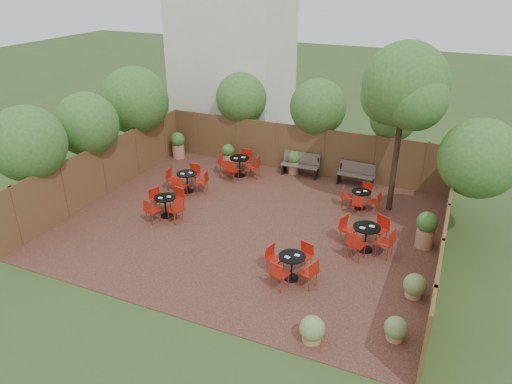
% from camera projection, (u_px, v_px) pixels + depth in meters
% --- Properties ---
extents(ground, '(80.00, 80.00, 0.00)m').
position_uv_depth(ground, '(250.00, 225.00, 16.06)').
color(ground, '#354F23').
rests_on(ground, ground).
extents(courtyard_paving, '(12.00, 10.00, 0.02)m').
position_uv_depth(courtyard_paving, '(250.00, 224.00, 16.06)').
color(courtyard_paving, '#351C15').
rests_on(courtyard_paving, ground).
extents(fence_back, '(12.00, 0.08, 2.00)m').
position_uv_depth(fence_back, '(300.00, 149.00, 19.76)').
color(fence_back, '#54391F').
rests_on(fence_back, ground).
extents(fence_left, '(0.08, 10.00, 2.00)m').
position_uv_depth(fence_left, '(104.00, 169.00, 17.81)').
color(fence_left, '#54391F').
rests_on(fence_left, ground).
extents(fence_right, '(0.08, 10.00, 2.00)m').
position_uv_depth(fence_right, '(443.00, 236.00, 13.45)').
color(fence_right, '#54391F').
rests_on(fence_right, ground).
extents(neighbour_building, '(5.00, 4.00, 8.00)m').
position_uv_depth(neighbour_building, '(233.00, 56.00, 22.58)').
color(neighbour_building, silver).
rests_on(neighbour_building, ground).
extents(overhang_foliage, '(15.80, 10.54, 2.80)m').
position_uv_depth(overhang_foliage, '(214.00, 118.00, 17.81)').
color(overhang_foliage, '#326520').
rests_on(overhang_foliage, ground).
extents(courtyard_tree, '(2.86, 2.77, 5.83)m').
position_uv_depth(courtyard_tree, '(404.00, 90.00, 15.19)').
color(courtyard_tree, black).
rests_on(courtyard_tree, courtyard_paving).
extents(park_bench_left, '(1.55, 0.53, 0.95)m').
position_uv_depth(park_bench_left, '(301.00, 164.00, 19.59)').
color(park_bench_left, brown).
rests_on(park_bench_left, courtyard_paving).
extents(park_bench_right, '(1.46, 0.51, 0.89)m').
position_uv_depth(park_bench_right, '(356.00, 174.00, 18.76)').
color(park_bench_right, brown).
rests_on(park_bench_right, courtyard_paving).
extents(bistro_tables, '(8.80, 7.46, 0.94)m').
position_uv_depth(bistro_tables, '(262.00, 203.00, 16.46)').
color(bistro_tables, black).
rests_on(bistro_tables, courtyard_paving).
extents(planters, '(11.64, 4.39, 1.18)m').
position_uv_depth(planters, '(272.00, 170.00, 18.70)').
color(planters, tan).
rests_on(planters, courtyard_paving).
extents(low_shrubs, '(2.55, 3.26, 0.65)m').
position_uv_depth(low_shrubs, '(374.00, 312.00, 11.52)').
color(low_shrubs, tan).
rests_on(low_shrubs, courtyard_paving).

